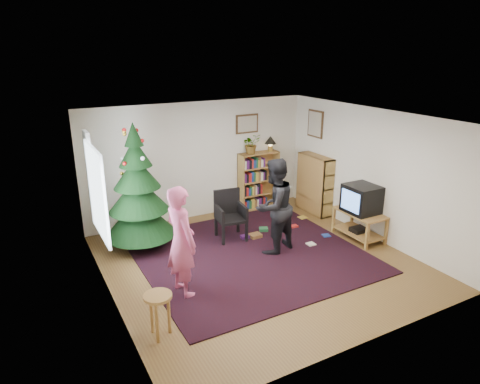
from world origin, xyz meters
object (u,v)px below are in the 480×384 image
crt_tv (361,199)px  stool (158,304)px  person_by_chair (274,206)px  table_lamp (270,141)px  potted_plant (251,144)px  bookshelf_back (258,180)px  bookshelf_right (315,183)px  picture_back (247,124)px  christmas_tree (138,197)px  tv_stand (359,222)px  person_standing (181,241)px  picture_right (315,124)px  armchair (228,213)px

crt_tv → stool: (-4.38, -1.04, -0.35)m
person_by_chair → table_lamp: size_ratio=4.98×
person_by_chair → potted_plant: 2.33m
bookshelf_back → bookshelf_right: bearing=-41.8°
picture_back → bookshelf_right: picture_back is taller
crt_tv → stool: size_ratio=1.00×
christmas_tree → bookshelf_right: christmas_tree is taller
tv_stand → stool: size_ratio=1.62×
picture_back → crt_tv: bearing=-67.4°
bookshelf_back → person_standing: size_ratio=0.76×
stool → potted_plant: (3.34, 3.47, 1.05)m
picture_right → crt_tv: picture_right is taller
bookshelf_right → armchair: bearing=98.1°
potted_plant → christmas_tree: bearing=-164.4°
bookshelf_right → potted_plant: size_ratio=2.94×
tv_stand → table_lamp: bearing=102.4°
person_by_chair → potted_plant: size_ratio=3.95×
christmas_tree → person_standing: size_ratio=1.37×
christmas_tree → person_standing: 1.87m
table_lamp → bookshelf_right: bearing=-52.5°
picture_back → tv_stand: picture_back is taller
bookshelf_back → crt_tv: bookshelf_back is taller
picture_back → person_standing: bearing=-133.8°
picture_right → armchair: 2.92m
christmas_tree → table_lamp: christmas_tree is taller
bookshelf_right → crt_tv: bearing=175.5°
crt_tv → person_by_chair: 1.80m
table_lamp → armchair: bearing=-144.8°
bookshelf_right → person_by_chair: bearing=123.5°
bookshelf_back → stool: (-3.54, -3.47, -0.19)m
picture_back → person_by_chair: 2.59m
picture_right → person_by_chair: 2.75m
crt_tv → stool: crt_tv is taller
crt_tv → christmas_tree: bearing=156.7°
picture_back → tv_stand: size_ratio=0.56×
table_lamp → picture_right: bearing=-36.8°
tv_stand → table_lamp: size_ratio=2.81×
potted_plant → crt_tv: bearing=-67.0°
picture_back → tv_stand: 3.22m
picture_right → bookshelf_right: bearing=-117.1°
table_lamp → bookshelf_back: bearing=-180.0°
christmas_tree → bookshelf_back: christmas_tree is taller
picture_right → christmas_tree: size_ratio=0.26×
tv_stand → armchair: armchair is taller
crt_tv → person_by_chair: (-1.77, 0.32, 0.06)m
armchair → tv_stand: bearing=-21.3°
bookshelf_right → person_by_chair: person_by_chair is taller
person_by_chair → potted_plant: bearing=-126.3°
picture_back → stool: 5.11m
picture_right → bookshelf_back: (-1.09, 0.59, -1.29)m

